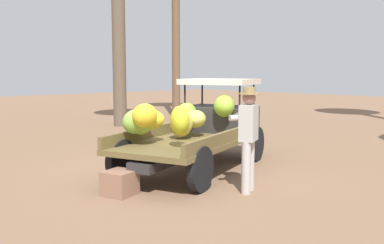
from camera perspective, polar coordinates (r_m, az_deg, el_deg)
ground_plane at (r=8.67m, az=-1.00°, el=-6.50°), size 60.00×60.00×0.00m
truck at (r=8.92m, az=1.15°, el=-0.34°), size 4.66×2.86×1.82m
farmer at (r=7.04m, az=7.47°, el=-1.43°), size 0.57×0.53×1.73m
wooden_crate at (r=7.05m, az=-9.60°, el=-8.00°), size 0.59×0.58×0.40m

